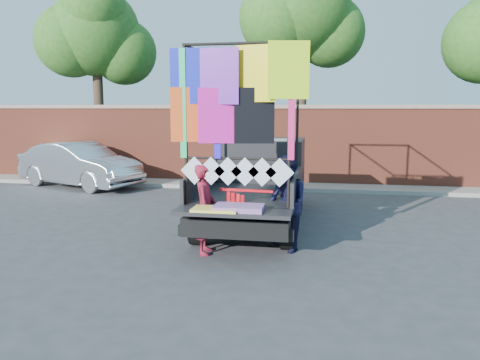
% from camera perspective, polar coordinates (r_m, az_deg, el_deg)
% --- Properties ---
extents(ground, '(90.00, 90.00, 0.00)m').
position_cam_1_polar(ground, '(8.82, -2.08, -7.83)').
color(ground, '#38383A').
rests_on(ground, ground).
extents(brick_wall, '(30.00, 0.45, 2.61)m').
position_cam_1_polar(brick_wall, '(15.41, 3.41, 4.36)').
color(brick_wall, '#97412C').
rests_on(brick_wall, ground).
extents(curb, '(30.00, 1.20, 0.12)m').
position_cam_1_polar(curb, '(14.87, 3.05, -0.71)').
color(curb, gray).
rests_on(curb, ground).
extents(tree_left, '(4.20, 3.30, 7.05)m').
position_cam_1_polar(tree_left, '(18.53, -17.25, 16.50)').
color(tree_left, '#38281C').
rests_on(tree_left, ground).
extents(tree_mid, '(4.20, 3.30, 7.73)m').
position_cam_1_polar(tree_mid, '(16.70, 7.74, 19.72)').
color(tree_mid, '#38281C').
rests_on(tree_mid, ground).
extents(pickup_truck, '(2.26, 5.67, 3.57)m').
position_cam_1_polar(pickup_truck, '(10.64, 2.33, 0.03)').
color(pickup_truck, black).
rests_on(pickup_truck, ground).
extents(sedan, '(4.59, 2.97, 1.43)m').
position_cam_1_polar(sedan, '(15.82, -18.98, 1.79)').
color(sedan, silver).
rests_on(sedan, ground).
extents(woman, '(0.45, 0.63, 1.59)m').
position_cam_1_polar(woman, '(8.13, -4.30, -3.50)').
color(woman, maroon).
rests_on(woman, ground).
extents(man, '(1.00, 1.05, 1.71)m').
position_cam_1_polar(man, '(8.28, 5.65, -2.87)').
color(man, '#141434').
rests_on(man, ground).
extents(streamer_bundle, '(0.97, 0.14, 0.67)m').
position_cam_1_polar(streamer_bundle, '(8.16, -0.03, -2.61)').
color(streamer_bundle, red).
rests_on(streamer_bundle, ground).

